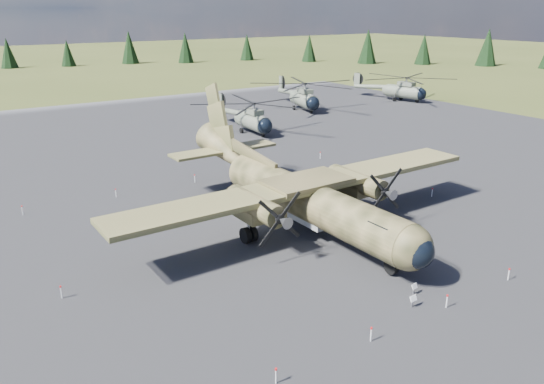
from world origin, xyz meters
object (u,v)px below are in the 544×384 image
helicopter_near (252,111)px  helicopter_mid (304,91)px  helicopter_far (404,84)px  transport_plane (298,190)px

helicopter_near → helicopter_mid: 19.30m
helicopter_mid → helicopter_far: 21.48m
transport_plane → helicopter_near: transport_plane is taller
helicopter_near → helicopter_far: bearing=13.7°
transport_plane → helicopter_far: bearing=35.2°
helicopter_near → helicopter_mid: size_ratio=0.88×
helicopter_near → helicopter_mid: helicopter_mid is taller
helicopter_mid → helicopter_far: bearing=6.5°
helicopter_near → helicopter_far: size_ratio=0.91×
helicopter_mid → transport_plane: bearing=-114.1°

